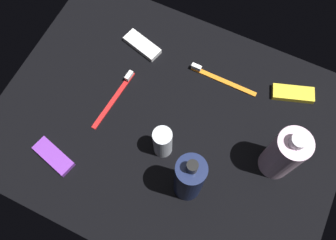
# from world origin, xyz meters

# --- Properties ---
(ground_plane) EXTENTS (0.84, 0.64, 0.01)m
(ground_plane) POSITION_xyz_m (0.00, 0.00, -0.01)
(ground_plane) COLOR black
(lotion_bottle) EXTENTS (0.06, 0.06, 0.21)m
(lotion_bottle) POSITION_xyz_m (0.11, -0.12, 0.09)
(lotion_bottle) COLOR #141E44
(lotion_bottle) RESTS_ON ground_plane
(bodywash_bottle) EXTENTS (0.07, 0.07, 0.19)m
(bodywash_bottle) POSITION_xyz_m (0.27, 0.02, 0.08)
(bodywash_bottle) COLOR silver
(bodywash_bottle) RESTS_ON ground_plane
(deodorant_stick) EXTENTS (0.04, 0.04, 0.10)m
(deodorant_stick) POSITION_xyz_m (0.02, -0.06, 0.05)
(deodorant_stick) COLOR silver
(deodorant_stick) RESTS_ON ground_plane
(toothbrush_orange) EXTENTS (0.18, 0.01, 0.02)m
(toothbrush_orange) POSITION_xyz_m (0.07, 0.17, 0.01)
(toothbrush_orange) COLOR orange
(toothbrush_orange) RESTS_ON ground_plane
(toothbrush_red) EXTENTS (0.03, 0.18, 0.02)m
(toothbrush_red) POSITION_xyz_m (-0.15, 0.01, 0.01)
(toothbrush_red) COLOR red
(toothbrush_red) RESTS_ON ground_plane
(snack_bar_purple) EXTENTS (0.11, 0.07, 0.01)m
(snack_bar_purple) POSITION_xyz_m (-0.21, -0.19, 0.01)
(snack_bar_purple) COLOR purple
(snack_bar_purple) RESTS_ON ground_plane
(snack_bar_white) EXTENTS (0.11, 0.07, 0.01)m
(snack_bar_white) POSITION_xyz_m (-0.16, 0.17, 0.01)
(snack_bar_white) COLOR white
(snack_bar_white) RESTS_ON ground_plane
(snack_bar_yellow) EXTENTS (0.11, 0.07, 0.01)m
(snack_bar_yellow) POSITION_xyz_m (0.25, 0.21, 0.01)
(snack_bar_yellow) COLOR yellow
(snack_bar_yellow) RESTS_ON ground_plane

